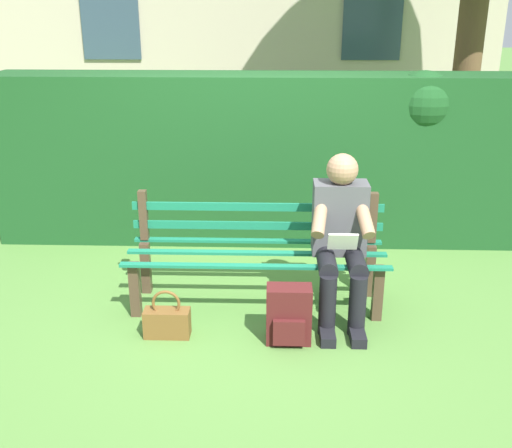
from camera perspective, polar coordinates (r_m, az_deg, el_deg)
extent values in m
plane|color=#517F38|center=(4.50, 0.04, -7.70)|extent=(60.00, 60.00, 0.00)
cube|color=#4C3828|center=(4.30, 11.55, -6.47)|extent=(0.07, 0.07, 0.41)
cube|color=#4C3828|center=(4.35, -11.48, -6.14)|extent=(0.07, 0.07, 0.41)
cube|color=#4C3828|center=(4.64, 10.82, -4.41)|extent=(0.07, 0.07, 0.41)
cube|color=#4C3828|center=(4.69, -10.47, -4.13)|extent=(0.07, 0.07, 0.41)
cube|color=#197251|center=(4.54, 0.14, -1.62)|extent=(1.88, 0.06, 0.02)
cube|color=#197251|center=(4.32, 0.04, -2.78)|extent=(1.88, 0.06, 0.02)
cube|color=#197251|center=(4.11, -0.06, -4.07)|extent=(1.88, 0.06, 0.02)
cube|color=#4C3828|center=(4.52, 11.09, 0.61)|extent=(0.06, 0.06, 0.38)
cube|color=#4C3828|center=(4.57, -10.70, 0.85)|extent=(0.06, 0.06, 0.38)
cube|color=#197251|center=(4.49, 0.14, -0.15)|extent=(1.88, 0.02, 0.06)
cube|color=#197251|center=(4.44, 0.14, 1.64)|extent=(1.88, 0.02, 0.06)
cube|color=#4C4C51|center=(4.27, 7.98, 0.59)|extent=(0.38, 0.22, 0.52)
sphere|color=#A57A5B|center=(4.14, 8.25, 5.18)|extent=(0.22, 0.22, 0.22)
cylinder|color=black|center=(4.17, 9.48, -3.50)|extent=(0.13, 0.42, 0.13)
cylinder|color=black|center=(4.15, 6.74, -3.49)|extent=(0.13, 0.42, 0.13)
cylinder|color=black|center=(4.09, 9.65, -7.69)|extent=(0.12, 0.12, 0.43)
cylinder|color=black|center=(4.06, 6.83, -7.70)|extent=(0.12, 0.12, 0.43)
cube|color=black|center=(4.10, 9.65, -10.43)|extent=(0.10, 0.24, 0.07)
cube|color=black|center=(4.08, 6.82, -10.45)|extent=(0.10, 0.24, 0.07)
cylinder|color=#A57A5B|center=(4.14, 10.28, 0.71)|extent=(0.14, 0.32, 0.26)
cylinder|color=#A57A5B|center=(4.10, 6.13, 0.77)|extent=(0.14, 0.32, 0.26)
cube|color=white|center=(4.05, 8.29, -1.68)|extent=(0.20, 0.07, 0.13)
cube|color=#19471E|center=(5.57, 0.26, 6.28)|extent=(4.81, 0.61, 1.54)
sphere|color=#19471E|center=(5.53, 15.66, 11.12)|extent=(0.55, 0.55, 0.55)
sphere|color=#19471E|center=(5.70, -12.10, 10.89)|extent=(0.49, 0.49, 0.49)
cylinder|color=brown|center=(7.27, 19.54, 14.37)|extent=(0.30, 0.30, 3.03)
cube|color=#334756|center=(9.75, 11.08, 18.64)|extent=(0.90, 0.04, 1.20)
cube|color=#334756|center=(9.98, -13.77, 18.47)|extent=(0.90, 0.04, 1.20)
cube|color=#4C1919|center=(3.97, 3.16, -8.60)|extent=(0.30, 0.16, 0.39)
cube|color=#4C1919|center=(3.92, 3.16, -10.33)|extent=(0.21, 0.04, 0.17)
cylinder|color=#4C1919|center=(4.04, 4.40, -7.71)|extent=(0.04, 0.04, 0.24)
cylinder|color=#4C1919|center=(4.04, 1.87, -7.69)|extent=(0.04, 0.04, 0.24)
cube|color=brown|center=(4.11, -8.48, -9.33)|extent=(0.31, 0.13, 0.19)
torus|color=brown|center=(4.04, -8.59, -7.52)|extent=(0.19, 0.02, 0.19)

